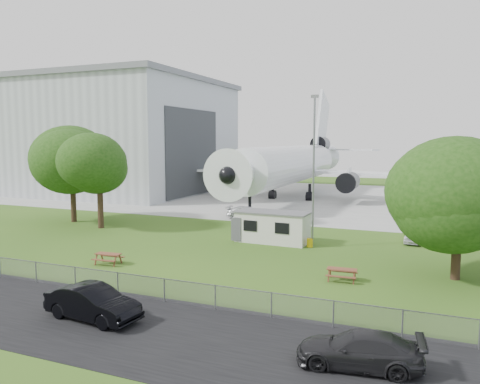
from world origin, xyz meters
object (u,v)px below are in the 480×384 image
at_px(picnic_east, 342,281).
at_px(car_centre_sedan, 93,303).
at_px(airliner, 293,163).
at_px(hangar, 94,136).
at_px(picnic_west, 108,264).
at_px(site_cabin, 273,227).

distance_m(picnic_east, car_centre_sedan, 14.73).
bearing_deg(car_centre_sedan, airliner, 10.92).
bearing_deg(picnic_east, hangar, 139.39).
bearing_deg(picnic_west, hangar, 125.73).
bearing_deg(picnic_east, site_cabin, 126.74).
bearing_deg(hangar, picnic_east, -37.27).
height_order(airliner, picnic_east, airliner).
bearing_deg(car_centre_sedan, hangar, 45.43).
bearing_deg(picnic_west, site_cabin, 48.58).
bearing_deg(site_cabin, picnic_east, -49.91).
bearing_deg(airliner, car_centre_sedan, -85.17).
bearing_deg(site_cabin, car_centre_sedan, -97.25).
distance_m(picnic_west, car_centre_sedan, 10.38).
relative_size(picnic_east, car_centre_sedan, 0.36).
height_order(hangar, airliner, hangar).
height_order(hangar, car_centre_sedan, hangar).
relative_size(site_cabin, car_centre_sedan, 1.38).
xyz_separation_m(hangar, site_cabin, (42.60, -29.24, -8.09)).
xyz_separation_m(picnic_east, car_centre_sedan, (-9.93, -10.85, 0.81)).
bearing_deg(picnic_east, picnic_west, -175.07).
xyz_separation_m(site_cabin, car_centre_sedan, (-2.50, -19.68, -0.50)).
xyz_separation_m(picnic_west, picnic_east, (15.75, 2.29, 0.00)).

